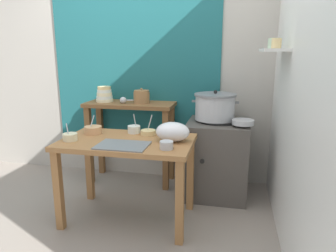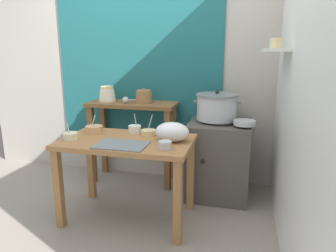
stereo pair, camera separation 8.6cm
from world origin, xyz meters
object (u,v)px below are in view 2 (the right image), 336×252
clay_pot (144,97)px  bowl_stack_enamel (107,95)px  prep_bowl_0 (71,136)px  back_shelf_table (133,122)px  prep_table (127,152)px  serving_tray (122,145)px  plastic_bag (172,132)px  prep_bowl_2 (165,145)px  stove_block (219,159)px  steamer_pot (217,107)px  wide_pan (244,123)px  prep_bowl_4 (94,129)px  prep_bowl_1 (149,132)px  prep_bowl_3 (135,129)px  ladle (127,100)px

clay_pot → bowl_stack_enamel: 0.43m
prep_bowl_0 → back_shelf_table: bearing=76.8°
prep_table → bowl_stack_enamel: bowl_stack_enamel is taller
serving_tray → prep_bowl_0: bearing=173.5°
plastic_bag → prep_bowl_2: (-0.00, -0.22, -0.05)m
bowl_stack_enamel → stove_block: bearing=-6.2°
steamer_pot → clay_pot: size_ratio=2.70×
steamer_pot → wide_pan: (0.27, -0.17, -0.11)m
back_shelf_table → prep_bowl_4: back_shelf_table is taller
prep_bowl_0 → prep_bowl_1: prep_bowl_1 is taller
clay_pot → bowl_stack_enamel: size_ratio=0.91×
back_shelf_table → prep_bowl_3: prep_bowl_3 is taller
serving_tray → plastic_bag: 0.42m
serving_tray → wide_pan: bearing=36.6°
wide_pan → prep_bowl_4: bearing=-163.8°
plastic_bag → prep_bowl_0: (-0.83, -0.16, -0.05)m
serving_tray → prep_bowl_2: (0.35, -0.01, 0.03)m
prep_table → bowl_stack_enamel: size_ratio=5.92×
prep_bowl_2 → clay_pot: bearing=116.6°
ladle → plastic_bag: size_ratio=1.05×
clay_pot → prep_bowl_3: clay_pot is taller
prep_table → prep_bowl_4: prep_bowl_4 is taller
back_shelf_table → prep_bowl_1: 0.71m
wide_pan → prep_bowl_3: (-0.96, -0.29, -0.05)m
clay_pot → bowl_stack_enamel: (-0.43, 0.01, 0.01)m
steamer_pot → plastic_bag: (-0.30, -0.64, -0.11)m
clay_pot → prep_bowl_4: size_ratio=1.06×
ladle → plastic_bag: ladle is taller
prep_bowl_3 → steamer_pot: bearing=33.3°
serving_tray → prep_bowl_3: bearing=95.2°
wide_pan → clay_pot: bearing=165.4°
clay_pot → prep_bowl_1: bearing=-68.4°
prep_table → wide_pan: 1.10m
clay_pot → ladle: 0.19m
prep_table → plastic_bag: 0.43m
serving_tray → prep_bowl_1: (0.11, 0.36, 0.02)m
prep_bowl_0 → prep_bowl_3: size_ratio=0.79×
prep_bowl_2 → prep_bowl_4: prep_bowl_4 is taller
back_shelf_table → stove_block: (0.96, -0.13, -0.30)m
back_shelf_table → plastic_bag: (0.62, -0.75, 0.12)m
bowl_stack_enamel → prep_bowl_0: 0.94m
bowl_stack_enamel → serving_tray: (0.56, -0.97, -0.25)m
plastic_bag → prep_bowl_0: plastic_bag is taller
prep_bowl_0 → wide_pan: bearing=24.3°
prep_bowl_4 → back_shelf_table: bearing=79.2°
bowl_stack_enamel → wide_pan: bearing=-10.7°
stove_block → steamer_pot: bearing=153.4°
ladle → prep_bowl_3: (0.27, -0.50, -0.18)m
back_shelf_table → wide_pan: size_ratio=4.75×
stove_block → bowl_stack_enamel: bearing=173.8°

